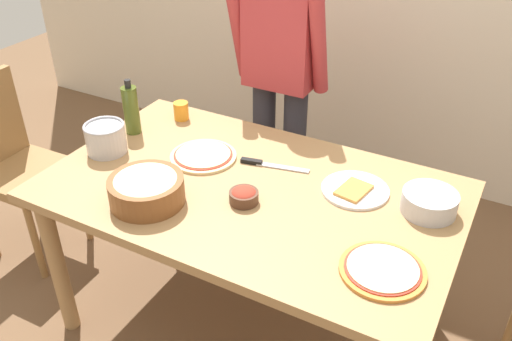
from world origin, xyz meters
name	(u,v)px	position (x,y,z in m)	size (l,w,h in m)	color
ground	(251,323)	(0.00, 0.00, 0.00)	(8.00, 8.00, 0.00)	brown
dining_table	(250,206)	(0.00, 0.00, 0.67)	(1.60, 0.96, 0.76)	#A37A4C
person_cook	(280,68)	(-0.25, 0.76, 0.94)	(0.49, 0.25, 1.62)	#2D2D38
chair_wooden_left	(12,159)	(-1.32, -0.07, 0.54)	(0.41, 0.41, 0.95)	olive
pizza_raw_on_board	(203,156)	(-0.28, 0.10, 0.77)	(0.28, 0.28, 0.02)	beige
pizza_cooked_on_tray	(383,270)	(0.60, -0.21, 0.77)	(0.28, 0.28, 0.02)	#C67A33
plate_with_slice	(355,190)	(0.37, 0.17, 0.77)	(0.26, 0.26, 0.02)	white
popcorn_bowl	(146,188)	(-0.29, -0.26, 0.82)	(0.28, 0.28, 0.11)	brown
mixing_bowl_steel	(429,203)	(0.64, 0.17, 0.80)	(0.20, 0.20, 0.08)	#B7B7BC
small_sauce_bowl	(244,196)	(0.03, -0.09, 0.79)	(0.11, 0.11, 0.06)	#4C2D1E
olive_oil_bottle	(131,110)	(-0.69, 0.14, 0.87)	(0.07, 0.07, 0.26)	#47561E
steel_pot	(106,138)	(-0.67, -0.05, 0.83)	(0.17, 0.17, 0.13)	#B7B7BC
cup_orange	(181,111)	(-0.57, 0.35, 0.80)	(0.07, 0.07, 0.09)	orange
chef_knife	(266,164)	(-0.02, 0.17, 0.77)	(0.29, 0.08, 0.02)	silver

